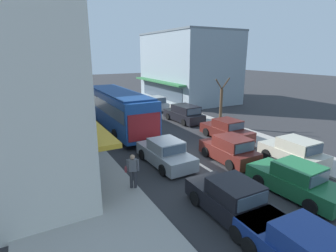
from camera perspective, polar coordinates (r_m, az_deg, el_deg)
The scene contains 18 objects.
ground_plane at distance 15.89m, azimuth 5.29°, elevation -7.29°, with size 140.00×140.00×0.00m, color #2D2D30.
lane_centre_line at distance 19.10m, azimuth -1.45°, elevation -3.24°, with size 0.20×28.00×0.01m, color silver.
sidewalk_left at distance 19.11m, azimuth -22.85°, elevation -4.28°, with size 5.20×44.00×0.14m, color #A39E96.
kerb_right at distance 23.96m, azimuth 9.55°, elevation 0.57°, with size 2.80×44.00×0.12m, color #A39E96.
building_right_far at distance 36.31m, azimuth 4.28°, elevation 12.75°, with size 9.20×13.21×8.90m.
city_bus at distance 21.86m, azimuth -10.77°, elevation 3.98°, with size 2.85×10.89×3.23m.
sedan_queue_far_back at distance 14.98m, azimuth -0.60°, elevation -5.95°, with size 1.98×4.24×1.47m.
sedan_behind_bus_near at distance 10.79m, azimuth 13.92°, elevation -15.49°, with size 1.97×4.24×1.47m.
sedan_queue_gap_filler at distance 13.23m, azimuth 26.05°, elevation -10.63°, with size 2.05×4.28×1.47m.
hatchback_adjacent_lane_trail at distance 15.77m, azimuth 13.24°, elevation -5.07°, with size 1.86×3.72×1.54m.
parked_hatchback_kerb_front at distance 16.62m, azimuth 25.69°, elevation -5.16°, with size 1.89×3.74×1.54m.
parked_sedan_kerb_second at distance 19.88m, azimuth 12.59°, elevation -0.89°, with size 1.97×4.24×1.47m.
parked_wagon_kerb_third at distance 24.37m, azimuth 3.54°, elevation 2.66°, with size 2.06×4.56×1.58m.
parked_hatchback_kerb_rear at distance 29.58m, azimuth -2.75°, elevation 4.88°, with size 1.85×3.72×1.54m.
traffic_light_downstreet at distance 32.10m, azimuth -21.01°, elevation 8.59°, with size 0.33×0.24×4.20m.
street_tree_right at distance 22.62m, azimuth 11.49°, elevation 4.77°, with size 1.52×1.73×4.31m.
pedestrian_with_handbag_near at distance 12.16m, azimuth -7.73°, elevation -9.29°, with size 0.65×0.43×1.63m.
pedestrian_browsing_midblock at distance 22.91m, azimuth -18.76°, elevation 1.86°, with size 0.28×0.65×1.63m.
Camera 1 is at (-8.33, -12.07, 6.13)m, focal length 28.00 mm.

